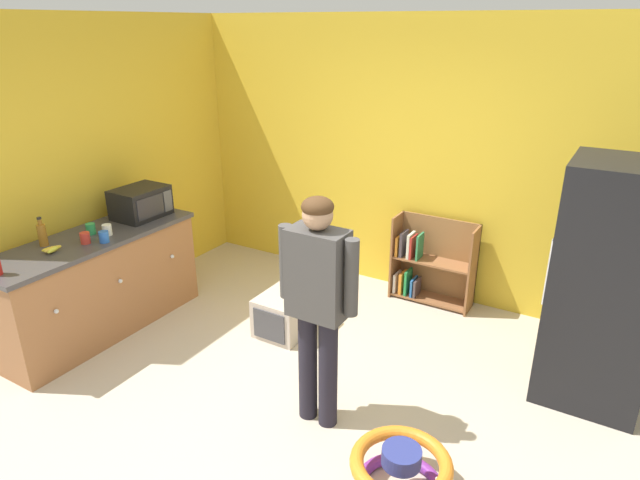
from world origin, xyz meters
TOP-DOWN VIEW (x-y plane):
  - ground_plane at (0.00, 0.00)m, footprint 12.00×12.00m
  - back_wall at (0.00, 2.33)m, footprint 5.20×0.06m
  - left_side_wall at (-2.63, 0.80)m, footprint 0.06×2.99m
  - kitchen_counter at (-2.20, 0.09)m, footprint 0.65×1.87m
  - refrigerator at (1.69, 1.32)m, footprint 0.73×0.68m
  - bookshelf at (0.12, 2.15)m, footprint 0.80×0.28m
  - standing_person at (0.11, 0.03)m, footprint 0.57×0.22m
  - baby_walker at (0.86, -0.28)m, footprint 0.60×0.60m
  - pet_carrier at (-0.74, 0.91)m, footprint 0.42×0.55m
  - microwave at (-2.22, 0.69)m, footprint 0.37×0.48m
  - banana_bunch at (-2.17, -0.28)m, footprint 0.12×0.16m
  - amber_bottle at (-2.35, -0.23)m, footprint 0.07×0.07m
  - blue_cup at (-1.99, 0.07)m, footprint 0.08×0.08m
  - red_cup at (-2.10, -0.02)m, footprint 0.08×0.08m
  - green_cup at (-2.24, 0.14)m, footprint 0.08×0.08m
  - white_cup at (-2.10, 0.20)m, footprint 0.08×0.08m

SIDE VIEW (x-z plane):
  - ground_plane at x=0.00m, z-range 0.00..0.00m
  - baby_walker at x=0.86m, z-range 0.00..0.32m
  - pet_carrier at x=-0.74m, z-range 0.00..0.36m
  - bookshelf at x=0.12m, z-range -0.05..0.80m
  - kitchen_counter at x=-2.20m, z-range 0.00..0.90m
  - refrigerator at x=1.69m, z-range 0.00..1.78m
  - banana_bunch at x=-2.17m, z-range 0.91..0.95m
  - blue_cup at x=-1.99m, z-range 0.90..0.99m
  - red_cup at x=-2.10m, z-range 0.90..0.99m
  - green_cup at x=-2.24m, z-range 0.90..0.99m
  - white_cup at x=-2.10m, z-range 0.90..0.99m
  - standing_person at x=0.11m, z-range 0.16..1.80m
  - amber_bottle at x=-2.35m, z-range 0.88..1.12m
  - microwave at x=-2.22m, z-range 0.90..1.18m
  - back_wall at x=0.00m, z-range 0.00..2.70m
  - left_side_wall at x=-2.63m, z-range 0.00..2.70m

